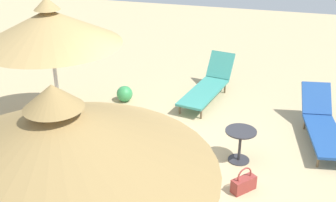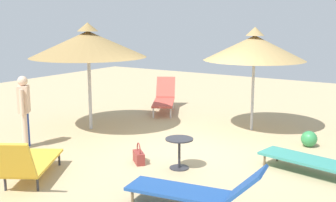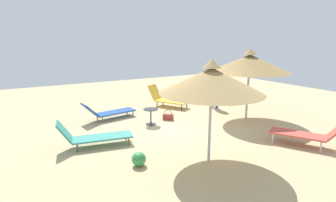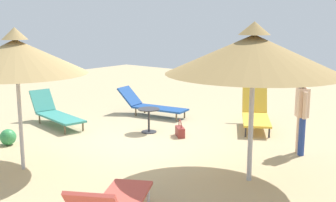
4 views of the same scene
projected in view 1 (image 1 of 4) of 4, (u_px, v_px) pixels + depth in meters
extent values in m
cube|color=tan|center=(173.00, 169.00, 7.35)|extent=(24.00, 24.00, 0.10)
cone|color=#997A47|center=(58.00, 140.00, 3.81)|extent=(2.97, 2.97, 0.66)
cone|color=#997A47|center=(52.00, 96.00, 3.63)|extent=(0.53, 0.53, 0.22)
cylinder|color=#B2B2B7|center=(56.00, 80.00, 7.95)|extent=(0.07, 0.07, 2.21)
cone|color=tan|center=(49.00, 27.00, 7.51)|extent=(2.56, 2.56, 0.63)
cone|color=tan|center=(46.00, 3.00, 7.33)|extent=(0.46, 0.46, 0.22)
cube|color=teal|center=(204.00, 92.00, 9.50)|extent=(1.82, 0.90, 0.05)
cylinder|color=brown|center=(201.00, 114.00, 8.87)|extent=(0.04, 0.04, 0.24)
cylinder|color=brown|center=(180.00, 109.00, 9.07)|extent=(0.04, 0.04, 0.24)
cylinder|color=brown|center=(225.00, 88.00, 10.05)|extent=(0.04, 0.04, 0.24)
cylinder|color=brown|center=(205.00, 85.00, 10.25)|extent=(0.04, 0.04, 0.24)
cube|color=teal|center=(221.00, 65.00, 10.21)|extent=(0.50, 0.65, 0.57)
cube|color=#1E478C|center=(325.00, 136.00, 7.78)|extent=(1.67, 0.82, 0.05)
cylinder|color=brown|center=(318.00, 161.00, 7.27)|extent=(0.04, 0.04, 0.22)
cylinder|color=brown|center=(330.00, 125.00, 8.42)|extent=(0.04, 0.04, 0.22)
cylinder|color=brown|center=(305.00, 124.00, 8.47)|extent=(0.04, 0.04, 0.22)
cube|color=#1E478C|center=(317.00, 98.00, 8.61)|extent=(0.61, 0.65, 0.52)
cube|color=maroon|center=(244.00, 184.00, 6.67)|extent=(0.42, 0.39, 0.23)
torus|color=maroon|center=(244.00, 176.00, 6.60)|extent=(0.23, 0.21, 0.29)
cylinder|color=#2D2D33|center=(241.00, 131.00, 7.24)|extent=(0.54, 0.54, 0.02)
cylinder|color=#2D2D33|center=(240.00, 146.00, 7.37)|extent=(0.05, 0.05, 0.58)
cylinder|color=#2D2D33|center=(239.00, 160.00, 7.49)|extent=(0.38, 0.38, 0.02)
sphere|color=#338C4C|center=(125.00, 94.00, 9.61)|extent=(0.36, 0.36, 0.36)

